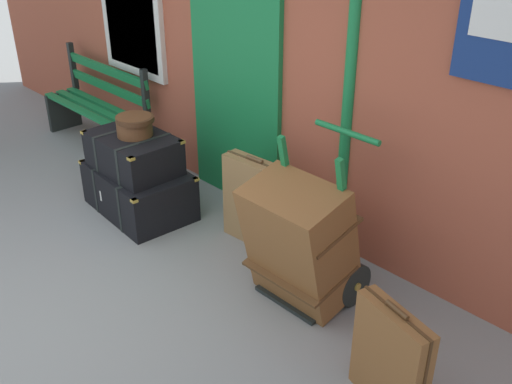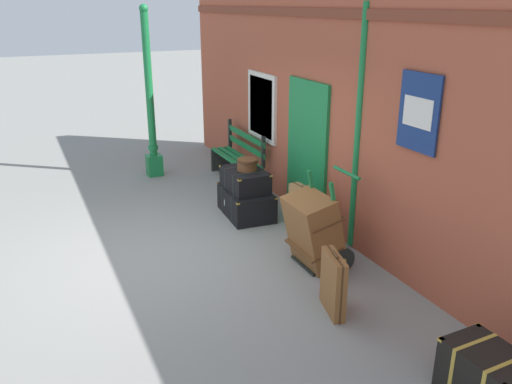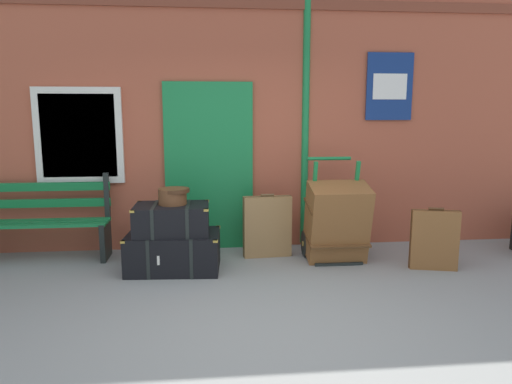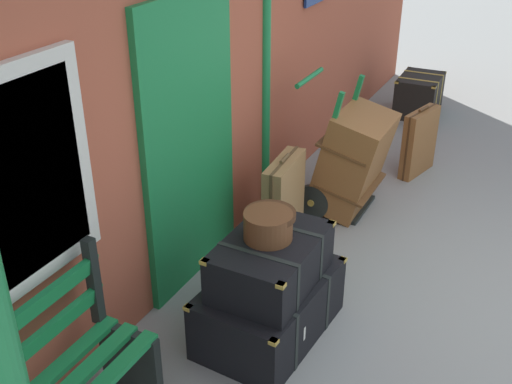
# 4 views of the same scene
# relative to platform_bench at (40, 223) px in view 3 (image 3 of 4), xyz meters

# --- Properties ---
(ground_plane) EXTENTS (60.00, 60.00, 0.00)m
(ground_plane) POSITION_rel_platform_bench_xyz_m (2.45, -2.16, -0.44)
(ground_plane) COLOR gray
(brick_facade) EXTENTS (10.40, 0.35, 3.20)m
(brick_facade) POSITION_rel_platform_bench_xyz_m (2.43, 0.44, 1.15)
(brick_facade) COLOR #AD5138
(brick_facade) RESTS_ON ground
(platform_bench) EXTENTS (1.60, 0.43, 1.01)m
(platform_bench) POSITION_rel_platform_bench_xyz_m (0.00, 0.00, 0.00)
(platform_bench) COLOR #197A3D
(platform_bench) RESTS_ON ground
(steamer_trunk_base) EXTENTS (1.05, 0.72, 0.43)m
(steamer_trunk_base) POSITION_rel_platform_bench_xyz_m (1.60, -0.56, -0.23)
(steamer_trunk_base) COLOR black
(steamer_trunk_base) RESTS_ON ground
(steamer_trunk_middle) EXTENTS (0.82, 0.56, 0.33)m
(steamer_trunk_middle) POSITION_rel_platform_bench_xyz_m (1.59, -0.57, 0.14)
(steamer_trunk_middle) COLOR black
(steamer_trunk_middle) RESTS_ON steamer_trunk_base
(round_hatbox) EXTENTS (0.34, 0.32, 0.18)m
(round_hatbox) POSITION_rel_platform_bench_xyz_m (1.61, -0.54, 0.40)
(round_hatbox) COLOR brown
(round_hatbox) RESTS_ON steamer_trunk_middle
(porters_trolley) EXTENTS (0.71, 0.62, 1.19)m
(porters_trolley) POSITION_rel_platform_bench_xyz_m (3.47, -0.29, -0.17)
(porters_trolley) COLOR black
(porters_trolley) RESTS_ON ground
(large_brown_trunk) EXTENTS (0.70, 0.63, 0.96)m
(large_brown_trunk) POSITION_rel_platform_bench_xyz_m (3.47, -0.46, 0.03)
(large_brown_trunk) COLOR brown
(large_brown_trunk) RESTS_ON ground
(suitcase_beige) EXTENTS (0.52, 0.25, 0.71)m
(suitcase_beige) POSITION_rel_platform_bench_xyz_m (4.48, -0.82, -0.11)
(suitcase_beige) COLOR brown
(suitcase_beige) RESTS_ON ground
(suitcase_umber) EXTENTS (0.59, 0.20, 0.77)m
(suitcase_umber) POSITION_rel_platform_bench_xyz_m (2.69, -0.15, -0.08)
(suitcase_umber) COLOR olive
(suitcase_umber) RESTS_ON ground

